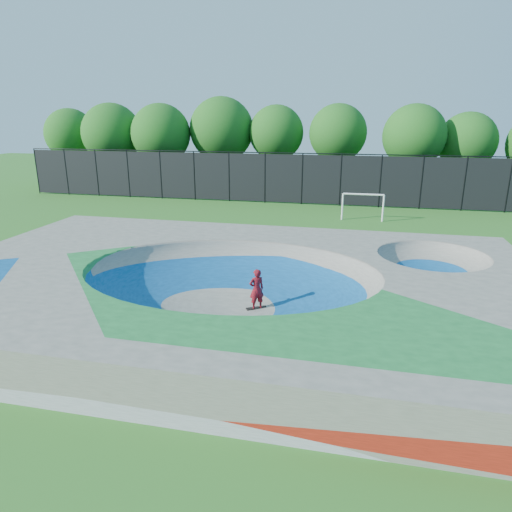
{
  "coord_description": "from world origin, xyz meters",
  "views": [
    {
      "loc": [
        4.37,
        -15.16,
        6.88
      ],
      "look_at": [
        0.3,
        3.0,
        1.1
      ],
      "focal_mm": 32.0,
      "sensor_mm": 36.0,
      "label": 1
    }
  ],
  "objects": [
    {
      "name": "skater",
      "position": [
        0.99,
        0.01,
        0.78
      ],
      "size": [
        0.68,
        0.62,
        1.55
      ],
      "primitive_type": "imported",
      "rotation": [
        0.0,
        0.0,
        3.73
      ],
      "color": "red",
      "rests_on": "ground"
    },
    {
      "name": "treeline",
      "position": [
        -3.23,
        26.03,
        5.14
      ],
      "size": [
        51.01,
        7.37,
        8.5
      ],
      "color": "#472C23",
      "rests_on": "ground"
    },
    {
      "name": "soccer_goal",
      "position": [
        4.76,
        15.98,
        1.28
      ],
      "size": [
        2.8,
        0.12,
        1.85
      ],
      "color": "white",
      "rests_on": "ground"
    },
    {
      "name": "skateboard",
      "position": [
        0.99,
        0.01,
        0.03
      ],
      "size": [
        0.78,
        0.58,
        0.05
      ],
      "primitive_type": "cube",
      "rotation": [
        0.0,
        0.0,
        0.53
      ],
      "color": "black",
      "rests_on": "ground"
    },
    {
      "name": "fence",
      "position": [
        0.0,
        21.0,
        2.1
      ],
      "size": [
        48.09,
        0.09,
        4.04
      ],
      "color": "black",
      "rests_on": "ground"
    },
    {
      "name": "skate_deck",
      "position": [
        0.0,
        0.0,
        0.75
      ],
      "size": [
        22.0,
        14.0,
        1.5
      ],
      "primitive_type": "cube",
      "color": "gray",
      "rests_on": "ground"
    },
    {
      "name": "ground",
      "position": [
        0.0,
        0.0,
        0.0
      ],
      "size": [
        120.0,
        120.0,
        0.0
      ],
      "primitive_type": "plane",
      "color": "#24611B",
      "rests_on": "ground"
    }
  ]
}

